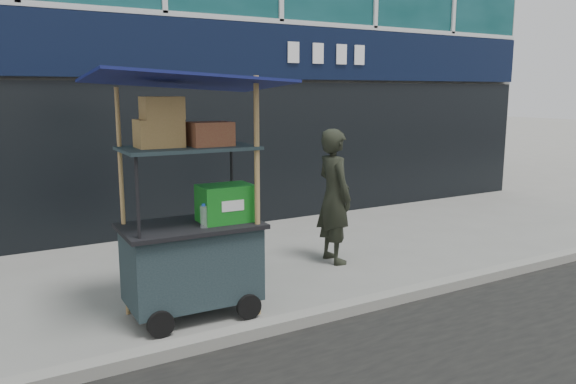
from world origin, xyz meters
TOP-DOWN VIEW (x-y plane):
  - ground at (0.00, 0.00)m, footprint 80.00×80.00m
  - curb at (0.00, -0.20)m, footprint 80.00×0.18m
  - vendor_cart at (-0.89, 0.60)m, footprint 1.85×1.33m
  - vendor_man at (1.38, 1.38)m, footprint 0.48×0.68m

SIDE VIEW (x-z plane):
  - ground at x=0.00m, z-range 0.00..0.00m
  - curb at x=0.00m, z-range 0.00..0.12m
  - vendor_cart at x=-0.89m, z-range -0.37..2.09m
  - vendor_man at x=1.38m, z-range 0.00..1.78m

